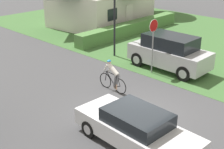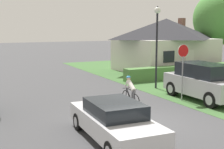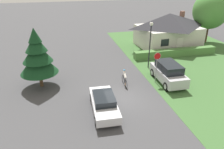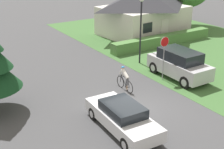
% 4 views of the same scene
% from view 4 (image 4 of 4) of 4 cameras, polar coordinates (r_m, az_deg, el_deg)
% --- Properties ---
extents(ground_plane, '(140.00, 140.00, 0.00)m').
position_cam_4_polar(ground_plane, '(17.39, 4.13, -6.32)').
color(ground_plane, '#424244').
extents(grass_verge_right, '(16.00, 36.00, 0.01)m').
position_cam_4_polar(grass_verge_right, '(27.56, 18.64, 3.52)').
color(grass_verge_right, '#3D6633').
rests_on(grass_verge_right, ground).
extents(cottage_house, '(9.21, 7.17, 4.70)m').
position_cam_4_polar(cottage_house, '(32.14, 5.78, 11.52)').
color(cottage_house, beige).
rests_on(cottage_house, ground).
extents(hedge_row, '(10.81, 0.90, 0.95)m').
position_cam_4_polar(hedge_row, '(28.88, 9.34, 6.21)').
color(hedge_row, '#4C7A3D').
rests_on(hedge_row, ground).
extents(sedan_left_lane, '(1.95, 4.70, 1.39)m').
position_cam_4_polar(sedan_left_lane, '(15.21, 1.91, -7.74)').
color(sedan_left_lane, silver).
rests_on(sedan_left_lane, ground).
extents(cyclist, '(0.44, 1.76, 1.53)m').
position_cam_4_polar(cyclist, '(19.32, 2.38, -0.87)').
color(cyclist, black).
rests_on(cyclist, ground).
extents(parked_suv_right, '(2.02, 4.55, 1.96)m').
position_cam_4_polar(parked_suv_right, '(21.55, 12.18, 1.85)').
color(parked_suv_right, '#B7B7BC').
rests_on(parked_suv_right, ground).
extents(stop_sign, '(0.67, 0.07, 2.97)m').
position_cam_4_polar(stop_sign, '(20.70, 9.52, 4.41)').
color(stop_sign, gray).
rests_on(stop_sign, ground).
extents(street_lamp, '(0.39, 0.39, 5.15)m').
position_cam_4_polar(street_lamp, '(23.25, 5.34, 10.52)').
color(street_lamp, black).
rests_on(street_lamp, ground).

